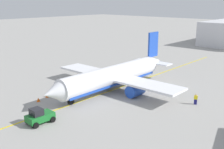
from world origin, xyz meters
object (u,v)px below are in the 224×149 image
(airplane, at_px, (114,76))
(safety_cone_nose, at_px, (38,100))
(safety_cone_wingtip, at_px, (47,95))
(refueling_worker, at_px, (196,99))
(pushback_tug, at_px, (39,116))

(airplane, height_order, safety_cone_nose, airplane)
(safety_cone_wingtip, bearing_deg, refueling_worker, 124.80)
(pushback_tug, xyz_separation_m, refueling_worker, (-20.72, 12.17, -0.19))
(safety_cone_nose, xyz_separation_m, safety_cone_wingtip, (-2.22, -0.78, 0.03))
(airplane, distance_m, safety_cone_nose, 14.01)
(airplane, relative_size, safety_cone_wingtip, 41.89)
(safety_cone_wingtip, bearing_deg, airplane, 152.18)
(refueling_worker, relative_size, safety_cone_wingtip, 2.35)
(airplane, height_order, pushback_tug, airplane)
(pushback_tug, height_order, safety_cone_nose, pushback_tug)
(airplane, relative_size, refueling_worker, 17.83)
(refueling_worker, bearing_deg, airplane, -77.16)
(airplane, bearing_deg, pushback_tug, 7.72)
(safety_cone_nose, bearing_deg, airplane, 159.34)
(refueling_worker, xyz_separation_m, safety_cone_wingtip, (14.03, -20.19, -0.46))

